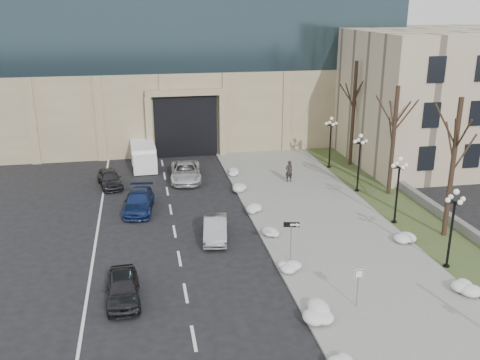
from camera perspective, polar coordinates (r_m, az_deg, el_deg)
The scene contains 30 objects.
ground at distance 24.84m, azimuth 11.37°, elevation -17.23°, with size 160.00×160.00×0.00m, color black.
sidewalk at distance 37.42m, azimuth 8.49°, elevation -4.20°, with size 9.00×40.00×0.12m, color gray.
curb at distance 36.25m, azimuth 1.72°, elevation -4.74°, with size 0.30×40.00×0.14m, color gray.
grass_strip at distance 39.95m, azimuth 17.35°, elevation -3.40°, with size 4.00×40.00×0.10m, color #384824.
stone_wall at distance 42.41m, azimuth 18.55°, elevation -1.81°, with size 0.50×30.00×0.70m, color slate.
classical_building at distance 56.11m, azimuth 22.32°, elevation 8.54°, with size 22.00×18.12×12.00m.
car_a at distance 28.00m, azimuth -12.40°, elevation -11.18°, with size 1.66×4.11×1.40m, color black.
car_b at distance 34.04m, azimuth -2.65°, elevation -5.22°, with size 1.44×4.14×1.36m, color #97999E.
car_c at distance 39.13m, azimuth -10.73°, elevation -2.28°, with size 1.97×4.84×1.40m, color navy.
car_d at distance 45.27m, azimuth -5.83°, elevation 0.87°, with size 2.47×5.35×1.49m, color silver.
car_e at distance 44.77m, azimuth -13.71°, elevation 0.16°, with size 1.65×4.10×1.40m, color #29292D.
pedestrian at distance 44.46m, azimuth 5.24°, elevation 0.95°, with size 0.66×0.44×1.82m, color black.
box_truck at distance 49.75m, azimuth -10.25°, elevation 2.53°, with size 2.36×6.21×1.95m.
one_way_sign at distance 30.53m, azimuth 5.79°, elevation -5.28°, with size 0.95×0.39×2.55m.
keep_sign at distance 26.90m, azimuth 12.50°, elevation -10.38°, with size 0.46×0.06×2.13m.
snow_clump_b at distance 26.14m, azimuth 7.89°, elevation -14.23°, with size 1.10×1.60×0.36m, color white.
snow_clump_c at distance 30.12m, azimuth 5.55°, elevation -9.43°, with size 1.10×1.60×0.36m, color white.
snow_clump_d at distance 34.26m, azimuth 3.59°, elevation -5.78°, with size 1.10×1.60×0.36m, color white.
snow_clump_e at distance 38.12m, azimuth 1.27°, elevation -3.17°, with size 1.10×1.60×0.36m, color white.
snow_clump_f at distance 42.14m, azimuth 0.27°, elevation -1.01°, with size 1.10×1.60×0.36m, color white.
snow_clump_g at distance 46.20m, azimuth -0.58°, elevation 0.76°, with size 1.10×1.60×0.36m, color white.
snow_clump_h at distance 30.36m, azimuth 22.65°, elevation -10.66°, with size 1.10×1.60×0.36m, color white.
snow_clump_i at distance 35.05m, azimuth 17.38°, elevation -6.06°, with size 1.10×1.60×0.36m, color white.
lamppost_a at distance 31.67m, azimuth 21.76°, elevation -3.78°, with size 1.18×1.18×4.76m.
lamppost_b at distance 36.93m, azimuth 16.52°, elevation -0.10°, with size 1.18×1.18×4.76m.
lamppost_c at distance 42.54m, azimuth 12.63°, elevation 2.64°, with size 1.18×1.18×4.76m.
lamppost_d at distance 48.37m, azimuth 9.65°, elevation 4.72°, with size 1.18×1.18×4.76m.
tree_near at distance 35.19m, azimuth 21.94°, elevation 3.09°, with size 3.20×3.20×9.00m.
tree_mid at distance 42.00m, azimuth 16.17°, elevation 5.57°, with size 3.20×3.20×8.50m.
tree_far at distance 49.00m, azimuth 12.08°, elevation 8.43°, with size 3.20×3.20×9.50m.
Camera 1 is at (-8.28, -18.52, 14.34)m, focal length 40.00 mm.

